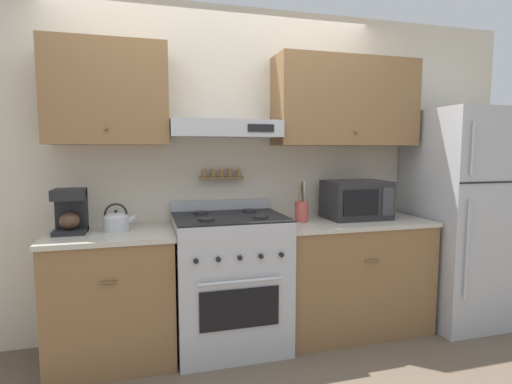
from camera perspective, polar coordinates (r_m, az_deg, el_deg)
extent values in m
plane|color=brown|center=(2.93, -2.39, -23.49)|extent=(16.00, 16.00, 0.00)
cube|color=beige|center=(3.22, -5.20, 2.99)|extent=(5.20, 0.08, 2.55)
cube|color=brown|center=(2.99, -20.44, 12.99)|extent=(0.80, 0.33, 0.69)
sphere|color=brown|center=(2.79, -20.57, 8.46)|extent=(0.02, 0.02, 0.02)
cube|color=brown|center=(3.37, 12.66, 12.39)|extent=(1.17, 0.33, 0.69)
sphere|color=brown|center=(3.19, 14.07, 8.30)|extent=(0.02, 0.02, 0.02)
cube|color=#ADAFB5|center=(3.00, -4.49, 8.97)|extent=(0.80, 0.37, 0.12)
cube|color=black|center=(2.87, 0.72, 9.13)|extent=(0.19, 0.01, 0.05)
cube|color=brown|center=(3.14, -4.94, 2.03)|extent=(0.34, 0.07, 0.02)
cylinder|color=olive|center=(3.12, -7.40, 2.71)|extent=(0.03, 0.03, 0.06)
cylinder|color=olive|center=(3.13, -6.17, 2.74)|extent=(0.03, 0.03, 0.06)
cylinder|color=olive|center=(3.14, -4.94, 2.76)|extent=(0.03, 0.03, 0.06)
cylinder|color=olive|center=(3.15, -3.73, 2.78)|extent=(0.03, 0.03, 0.06)
cylinder|color=olive|center=(3.17, -2.52, 2.80)|extent=(0.03, 0.03, 0.06)
cube|color=brown|center=(3.00, -19.69, -14.08)|extent=(0.80, 0.61, 0.86)
cube|color=#B7B2A3|center=(2.88, -20.00, -5.70)|extent=(0.83, 0.64, 0.03)
cylinder|color=brown|center=(2.63, -20.36, -12.08)|extent=(0.10, 0.01, 0.01)
cube|color=brown|center=(3.37, 13.27, -11.62)|extent=(1.17, 0.61, 0.86)
cube|color=#B7B2A3|center=(3.27, 13.45, -4.14)|extent=(1.19, 0.64, 0.03)
cylinder|color=brown|center=(3.05, 16.28, -9.44)|extent=(0.10, 0.01, 0.01)
cube|color=#ADAFB5|center=(3.01, -3.77, -12.69)|extent=(0.79, 0.64, 0.96)
cube|color=black|center=(2.73, -2.31, -16.34)|extent=(0.54, 0.01, 0.27)
cylinder|color=#ADAFB5|center=(2.64, -2.21, -12.69)|extent=(0.55, 0.02, 0.02)
cube|color=black|center=(2.89, -3.83, -3.52)|extent=(0.79, 0.64, 0.01)
cylinder|color=#232326|center=(2.70, -7.11, -3.90)|extent=(0.11, 0.11, 0.02)
cylinder|color=#232326|center=(2.78, 0.63, -3.58)|extent=(0.11, 0.11, 0.02)
cylinder|color=#232326|center=(3.01, -7.97, -2.92)|extent=(0.11, 0.11, 0.02)
cylinder|color=#232326|center=(3.08, -0.96, -2.66)|extent=(0.11, 0.11, 0.02)
cylinder|color=black|center=(2.57, -8.57, -9.74)|extent=(0.03, 0.02, 0.03)
cylinder|color=black|center=(2.59, -5.40, -9.58)|extent=(0.03, 0.02, 0.03)
cylinder|color=black|center=(2.61, -2.30, -9.39)|extent=(0.03, 0.02, 0.03)
cylinder|color=black|center=(2.65, 0.72, -9.18)|extent=(0.03, 0.02, 0.03)
cylinder|color=black|center=(2.69, 3.66, -8.95)|extent=(0.03, 0.02, 0.03)
cube|color=#ADAFB5|center=(3.17, -4.93, -1.85)|extent=(0.79, 0.04, 0.08)
cube|color=#ADAFB5|center=(3.78, 27.06, -3.13)|extent=(0.71, 0.73, 1.77)
cube|color=black|center=(3.49, 31.39, 1.21)|extent=(0.71, 0.01, 0.01)
cylinder|color=#ADAFB5|center=(3.28, 28.57, 5.45)|extent=(0.02, 0.02, 0.39)
cylinder|color=#ADAFB5|center=(3.36, 27.94, -7.33)|extent=(0.02, 0.02, 0.74)
cylinder|color=#B7B7BC|center=(2.89, -19.34, -4.31)|extent=(0.17, 0.17, 0.10)
ellipsoid|color=#B7B7BC|center=(2.89, -19.37, -3.35)|extent=(0.16, 0.16, 0.06)
sphere|color=black|center=(2.88, -19.40, -2.60)|extent=(0.02, 0.02, 0.02)
cylinder|color=#B7B7BC|center=(2.89, -17.71, -3.98)|extent=(0.11, 0.04, 0.09)
torus|color=black|center=(2.88, -19.39, -3.02)|extent=(0.15, 0.01, 0.15)
cube|color=black|center=(2.93, -24.95, -5.07)|extent=(0.20, 0.22, 0.03)
cube|color=black|center=(2.98, -24.84, -2.31)|extent=(0.20, 0.08, 0.30)
cube|color=black|center=(2.89, -25.19, -0.32)|extent=(0.20, 0.18, 0.07)
ellipsoid|color=#4C3323|center=(2.90, -25.08, -3.74)|extent=(0.13, 0.13, 0.11)
cube|color=#232326|center=(3.32, 14.11, -1.06)|extent=(0.49, 0.35, 0.31)
cube|color=black|center=(3.13, 14.79, -1.49)|extent=(0.29, 0.01, 0.20)
cube|color=#38383D|center=(3.26, 18.37, -1.31)|extent=(0.10, 0.01, 0.22)
cylinder|color=#B24C42|center=(3.10, 6.53, -2.78)|extent=(0.11, 0.11, 0.16)
cylinder|color=olive|center=(3.07, 6.29, 0.02)|extent=(0.01, 0.05, 0.16)
cylinder|color=#28282B|center=(3.09, 6.64, 0.05)|extent=(0.01, 0.04, 0.16)
cylinder|color=#B2B2B7|center=(3.10, 6.86, 0.07)|extent=(0.01, 0.03, 0.16)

